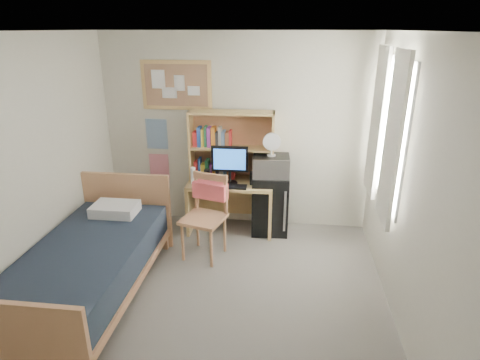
# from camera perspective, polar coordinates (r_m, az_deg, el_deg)

# --- Properties ---
(floor) EXTENTS (3.60, 4.20, 0.02)m
(floor) POSITION_cam_1_polar(r_m,az_deg,el_deg) (4.15, -4.80, -18.66)
(floor) COLOR slate
(floor) RESTS_ON ground
(ceiling) EXTENTS (3.60, 4.20, 0.02)m
(ceiling) POSITION_cam_1_polar(r_m,az_deg,el_deg) (3.21, -6.27, 20.30)
(ceiling) COLOR white
(ceiling) RESTS_ON wall_back
(wall_back) EXTENTS (3.60, 0.04, 2.60)m
(wall_back) POSITION_cam_1_polar(r_m,az_deg,el_deg) (5.44, -0.63, 6.72)
(wall_back) COLOR beige
(wall_back) RESTS_ON floor
(wall_left) EXTENTS (0.04, 4.20, 2.60)m
(wall_left) POSITION_cam_1_polar(r_m,az_deg,el_deg) (4.23, -29.96, -0.28)
(wall_left) COLOR beige
(wall_left) RESTS_ON floor
(wall_right) EXTENTS (0.04, 4.20, 2.60)m
(wall_right) POSITION_cam_1_polar(r_m,az_deg,el_deg) (3.55, 24.23, -2.98)
(wall_right) COLOR beige
(wall_right) RESTS_ON floor
(window_unit) EXTENTS (0.10, 1.40, 1.70)m
(window_unit) POSITION_cam_1_polar(r_m,az_deg,el_deg) (4.56, 20.17, 6.56)
(window_unit) COLOR white
(window_unit) RESTS_ON wall_right
(curtain_left) EXTENTS (0.04, 0.55, 1.70)m
(curtain_left) POSITION_cam_1_polar(r_m,az_deg,el_deg) (4.17, 20.87, 5.24)
(curtain_left) COLOR white
(curtain_left) RESTS_ON wall_right
(curtain_right) EXTENTS (0.04, 0.55, 1.70)m
(curtain_right) POSITION_cam_1_polar(r_m,az_deg,el_deg) (4.93, 18.89, 7.72)
(curtain_right) COLOR white
(curtain_right) RESTS_ON wall_right
(bulletin_board) EXTENTS (0.94, 0.03, 0.64)m
(bulletin_board) POSITION_cam_1_polar(r_m,az_deg,el_deg) (5.47, -9.03, 13.17)
(bulletin_board) COLOR #A07554
(bulletin_board) RESTS_ON wall_back
(poster_wave) EXTENTS (0.30, 0.01, 0.42)m
(poster_wave) POSITION_cam_1_polar(r_m,az_deg,el_deg) (5.69, -11.75, 6.42)
(poster_wave) COLOR #27619E
(poster_wave) RESTS_ON wall_back
(poster_japan) EXTENTS (0.28, 0.01, 0.36)m
(poster_japan) POSITION_cam_1_polar(r_m,az_deg,el_deg) (5.82, -11.41, 1.94)
(poster_japan) COLOR #D12547
(poster_japan) RESTS_ON wall_back
(desk) EXTENTS (1.14, 0.59, 0.71)m
(desk) POSITION_cam_1_polar(r_m,az_deg,el_deg) (5.47, -1.33, -3.71)
(desk) COLOR #DCB36B
(desk) RESTS_ON floor
(desk_chair) EXTENTS (0.62, 0.62, 1.02)m
(desk_chair) POSITION_cam_1_polar(r_m,az_deg,el_deg) (4.80, -5.23, -5.43)
(desk_chair) COLOR tan
(desk_chair) RESTS_ON floor
(mini_fridge) EXTENTS (0.51, 0.51, 0.81)m
(mini_fridge) POSITION_cam_1_polar(r_m,az_deg,el_deg) (5.44, 4.28, -3.31)
(mini_fridge) COLOR black
(mini_fridge) RESTS_ON floor
(bed) EXTENTS (1.09, 2.15, 0.59)m
(bed) POSITION_cam_1_polar(r_m,az_deg,el_deg) (4.47, -20.68, -12.06)
(bed) COLOR black
(bed) RESTS_ON floor
(hutch) EXTENTS (1.13, 0.32, 0.92)m
(hutch) POSITION_cam_1_polar(r_m,az_deg,el_deg) (5.33, -1.20, 4.91)
(hutch) COLOR #DCB36B
(hutch) RESTS_ON desk
(monitor) EXTENTS (0.47, 0.05, 0.50)m
(monitor) POSITION_cam_1_polar(r_m,az_deg,el_deg) (5.19, -1.47, 2.10)
(monitor) COLOR black
(monitor) RESTS_ON desk
(keyboard) EXTENTS (0.47, 0.16, 0.02)m
(keyboard) POSITION_cam_1_polar(r_m,az_deg,el_deg) (5.15, -1.64, -0.94)
(keyboard) COLOR black
(keyboard) RESTS_ON desk
(speaker_left) EXTENTS (0.08, 0.08, 0.18)m
(speaker_left) POSITION_cam_1_polar(r_m,az_deg,el_deg) (5.29, -4.67, 0.54)
(speaker_left) COLOR black
(speaker_left) RESTS_ON desk
(speaker_right) EXTENTS (0.07, 0.07, 0.17)m
(speaker_right) POSITION_cam_1_polar(r_m,az_deg,el_deg) (5.22, 1.82, 0.26)
(speaker_right) COLOR black
(speaker_right) RESTS_ON desk
(water_bottle) EXTENTS (0.07, 0.07, 0.22)m
(water_bottle) POSITION_cam_1_polar(r_m,az_deg,el_deg) (5.28, -6.68, 0.65)
(water_bottle) COLOR white
(water_bottle) RESTS_ON desk
(hoodie) EXTENTS (0.45, 0.24, 0.20)m
(hoodie) POSITION_cam_1_polar(r_m,az_deg,el_deg) (4.84, -4.25, -1.49)
(hoodie) COLOR #FE6061
(hoodie) RESTS_ON desk_chair
(microwave) EXTENTS (0.49, 0.38, 0.27)m
(microwave) POSITION_cam_1_polar(r_m,az_deg,el_deg) (5.22, 4.44, 2.03)
(microwave) COLOR #B8B8BD
(microwave) RESTS_ON mini_fridge
(desk_fan) EXTENTS (0.24, 0.24, 0.28)m
(desk_fan) POSITION_cam_1_polar(r_m,az_deg,el_deg) (5.14, 4.52, 4.93)
(desk_fan) COLOR white
(desk_fan) RESTS_ON microwave
(pillow) EXTENTS (0.51, 0.36, 0.12)m
(pillow) POSITION_cam_1_polar(r_m,az_deg,el_deg) (4.90, -17.33, -3.96)
(pillow) COLOR white
(pillow) RESTS_ON bed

